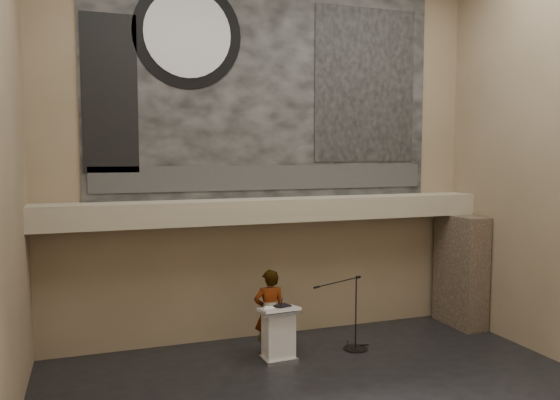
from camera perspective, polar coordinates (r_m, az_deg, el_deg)
name	(u,v)px	position (r m, az deg, el deg)	size (l,w,h in m)	color
wall_back	(268,151)	(12.37, -1.23, 5.15)	(10.00, 0.02, 8.50)	#77694C
wall_front	(550,147)	(5.36, 26.34, 4.97)	(10.00, 0.02, 8.50)	#77694C
soffit	(274,210)	(12.05, -0.63, -1.03)	(10.00, 0.80, 0.50)	gray
sprinkler_left	(203,226)	(11.63, -8.05, -2.69)	(0.04, 0.04, 0.06)	#B2893D
sprinkler_right	(352,219)	(12.77, 7.56, -2.00)	(0.04, 0.04, 0.06)	#B2893D
banner	(269,86)	(12.43, -1.19, 11.85)	(8.00, 0.05, 5.00)	black
banner_text_strip	(269,178)	(12.31, -1.12, 2.36)	(7.76, 0.02, 0.55)	#2C2C2C
banner_clock_rim	(188,34)	(12.13, -9.62, 16.75)	(2.30, 2.30, 0.02)	black
banner_clock_face	(188,34)	(12.11, -9.60, 16.77)	(1.84, 1.84, 0.02)	silver
banner_building_print	(365,85)	(13.34, 8.92, 11.75)	(2.60, 0.02, 3.60)	black
banner_brick_print	(110,94)	(11.76, -17.37, 10.56)	(1.10, 0.02, 3.20)	black
stone_pier	(461,270)	(14.11, 18.35, -6.99)	(0.60, 1.40, 2.70)	#3D3126
lectern	(279,334)	(11.35, -0.15, -13.82)	(0.79, 0.59, 1.14)	silver
binder	(283,306)	(11.22, 0.27, -11.02)	(0.30, 0.24, 0.04)	black
papers	(270,308)	(11.14, -1.06, -11.22)	(0.22, 0.30, 0.01)	white
speaker_person	(270,313)	(11.53, -1.09, -11.68)	(0.66, 0.43, 1.81)	white
mic_stand	(354,338)	(12.13, 7.76, -14.12)	(1.45, 0.78, 1.60)	black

